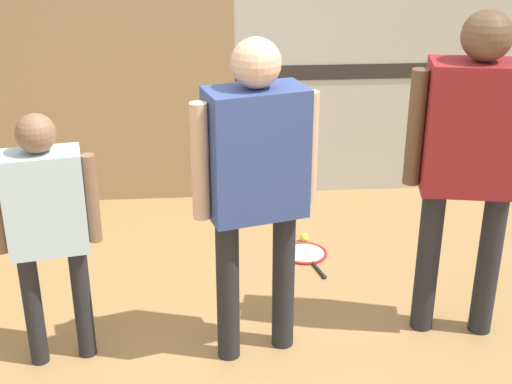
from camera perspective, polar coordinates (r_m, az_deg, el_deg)
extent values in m
plane|color=#A87F4C|center=(3.92, -3.23, -14.33)|extent=(16.00, 16.00, 0.00)
cube|color=#2D2823|center=(5.66, -4.07, 9.36)|extent=(16.00, 0.01, 0.12)
cube|color=#9E7F56|center=(5.78, -14.93, 7.24)|extent=(2.62, 0.05, 1.72)
cylinder|color=#232328|center=(3.82, -2.26, -7.79)|extent=(0.12, 0.12, 0.84)
cylinder|color=#232328|center=(3.91, 2.21, -6.97)|extent=(0.12, 0.12, 0.84)
cube|color=#334784|center=(3.54, 0.00, 3.11)|extent=(0.54, 0.39, 0.66)
sphere|color=#DBAD89|center=(3.40, 0.00, 10.29)|extent=(0.24, 0.24, 0.24)
cylinder|color=#DBAD89|center=(3.46, -4.50, 2.41)|extent=(0.09, 0.09, 0.59)
cylinder|color=#DBAD89|center=(3.64, 4.28, 3.51)|extent=(0.09, 0.09, 0.59)
cylinder|color=#232328|center=(3.99, -17.39, -8.88)|extent=(0.10, 0.10, 0.67)
cylinder|color=#232328|center=(3.98, -13.72, -8.51)|extent=(0.10, 0.10, 0.67)
cube|color=silver|center=(3.71, -16.55, -0.80)|extent=(0.42, 0.29, 0.53)
sphere|color=brown|center=(3.58, -17.21, 4.50)|extent=(0.20, 0.20, 0.20)
cylinder|color=brown|center=(3.71, -13.00, -0.53)|extent=(0.07, 0.07, 0.48)
cylinder|color=#232328|center=(4.22, 18.09, -5.44)|extent=(0.13, 0.13, 0.88)
cylinder|color=#232328|center=(4.16, 13.58, -5.32)|extent=(0.13, 0.13, 0.88)
cube|color=maroon|center=(3.88, 17.13, 4.90)|extent=(0.56, 0.37, 0.70)
sphere|color=brown|center=(3.77, 18.00, 11.80)|extent=(0.26, 0.26, 0.26)
cylinder|color=brown|center=(3.84, 12.66, 5.02)|extent=(0.09, 0.09, 0.63)
torus|color=red|center=(5.04, 3.91, -4.89)|extent=(0.39, 0.39, 0.02)
cylinder|color=silver|center=(5.04, 3.91, -4.89)|extent=(0.28, 0.28, 0.01)
cylinder|color=black|center=(4.84, 5.02, -6.22)|extent=(0.07, 0.20, 0.02)
sphere|color=black|center=(4.76, 5.49, -6.79)|extent=(0.03, 0.03, 0.03)
sphere|color=#CCE038|center=(5.20, 3.89, -3.68)|extent=(0.07, 0.07, 0.07)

